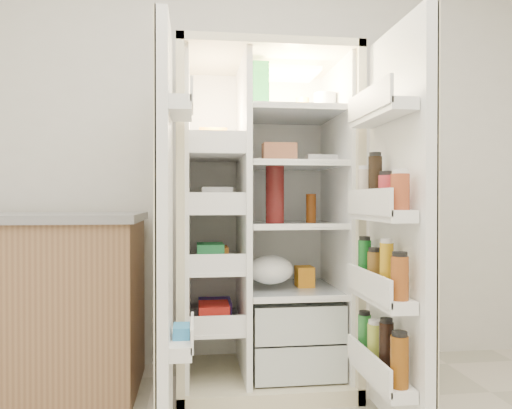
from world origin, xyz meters
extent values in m
cube|color=white|center=(0.00, 2.00, 1.35)|extent=(4.00, 0.02, 2.70)
cube|color=beige|center=(0.16, 1.93, 0.90)|extent=(0.92, 0.04, 1.80)
cube|color=beige|center=(-0.28, 1.60, 0.90)|extent=(0.04, 0.70, 1.80)
cube|color=beige|center=(0.60, 1.60, 0.90)|extent=(0.04, 0.70, 1.80)
cube|color=beige|center=(0.16, 1.60, 1.78)|extent=(0.92, 0.70, 0.04)
cube|color=beige|center=(0.16, 1.60, 0.04)|extent=(0.92, 0.70, 0.08)
cube|color=white|center=(0.16, 1.90, 0.92)|extent=(0.84, 0.02, 1.68)
cube|color=white|center=(-0.25, 1.60, 0.92)|extent=(0.02, 0.62, 1.68)
cube|color=white|center=(0.57, 1.60, 0.92)|extent=(0.02, 0.62, 1.68)
cube|color=white|center=(0.05, 1.60, 0.92)|extent=(0.03, 0.62, 1.68)
cube|color=silver|center=(0.32, 1.58, 0.18)|extent=(0.47, 0.52, 0.19)
cube|color=silver|center=(0.32, 1.58, 0.39)|extent=(0.47, 0.52, 0.19)
cube|color=#FFD18C|center=(0.32, 1.65, 1.72)|extent=(0.30, 0.30, 0.02)
cube|color=white|center=(-0.10, 1.60, 0.35)|extent=(0.28, 0.58, 0.02)
cube|color=white|center=(-0.10, 1.60, 0.65)|extent=(0.28, 0.58, 0.02)
cube|color=white|center=(-0.10, 1.60, 0.95)|extent=(0.28, 0.58, 0.02)
cube|color=white|center=(-0.10, 1.60, 1.25)|extent=(0.28, 0.58, 0.02)
cube|color=silver|center=(0.32, 1.60, 0.52)|extent=(0.49, 0.58, 0.01)
cube|color=silver|center=(0.32, 1.60, 0.88)|extent=(0.49, 0.58, 0.01)
cube|color=silver|center=(0.32, 1.60, 1.20)|extent=(0.49, 0.58, 0.02)
cube|color=silver|center=(0.32, 1.60, 1.48)|extent=(0.49, 0.58, 0.02)
cube|color=red|center=(-0.10, 1.60, 0.41)|extent=(0.16, 0.20, 0.10)
cube|color=green|center=(-0.10, 1.60, 0.72)|extent=(0.14, 0.18, 0.12)
cube|color=white|center=(-0.10, 1.60, 0.99)|extent=(0.20, 0.22, 0.07)
cube|color=#FFA72A|center=(-0.10, 1.60, 1.33)|extent=(0.15, 0.16, 0.14)
cube|color=#4A35A0|center=(-0.10, 1.60, 0.40)|extent=(0.18, 0.20, 0.09)
cube|color=#CA6A23|center=(-0.10, 1.60, 0.71)|extent=(0.14, 0.18, 0.10)
cube|color=white|center=(-0.10, 1.60, 1.02)|extent=(0.16, 0.16, 0.12)
sphere|color=orange|center=(0.19, 1.50, 0.12)|extent=(0.07, 0.07, 0.07)
sphere|color=orange|center=(0.28, 1.54, 0.12)|extent=(0.07, 0.07, 0.07)
sphere|color=orange|center=(0.38, 1.50, 0.12)|extent=(0.07, 0.07, 0.07)
sphere|color=orange|center=(0.24, 1.64, 0.12)|extent=(0.07, 0.07, 0.07)
sphere|color=orange|center=(0.34, 1.62, 0.12)|extent=(0.07, 0.07, 0.07)
sphere|color=orange|center=(0.44, 1.58, 0.12)|extent=(0.07, 0.07, 0.07)
ellipsoid|color=#366B23|center=(0.32, 1.60, 0.40)|extent=(0.26, 0.24, 0.11)
cylinder|color=#501211|center=(0.21, 1.52, 1.04)|extent=(0.10, 0.10, 0.31)
cylinder|color=#6A2F0B|center=(0.42, 1.58, 0.97)|extent=(0.06, 0.06, 0.16)
cube|color=#258A40|center=(0.13, 1.50, 1.61)|extent=(0.08, 0.08, 0.25)
cylinder|color=silver|center=(0.50, 1.57, 1.54)|extent=(0.12, 0.12, 0.11)
cylinder|color=#BD8A2B|center=(0.39, 1.64, 1.54)|extent=(0.08, 0.08, 0.10)
cube|color=white|center=(0.50, 1.57, 1.23)|extent=(0.21, 0.09, 0.05)
cube|color=#A86443|center=(0.24, 1.52, 1.26)|extent=(0.18, 0.10, 0.11)
ellipsoid|color=white|center=(0.19, 1.54, 0.60)|extent=(0.24, 0.22, 0.15)
cube|color=orange|center=(0.40, 1.63, 0.58)|extent=(0.09, 0.11, 0.11)
cube|color=white|center=(-0.34, 1.05, 0.90)|extent=(0.05, 0.40, 1.72)
cube|color=beige|center=(-0.36, 1.05, 0.90)|extent=(0.01, 0.40, 1.72)
cube|color=white|center=(-0.27, 1.05, 0.40)|extent=(0.09, 0.32, 0.06)
cube|color=white|center=(-0.27, 1.05, 1.40)|extent=(0.09, 0.32, 0.06)
cube|color=#338CCC|center=(-0.27, 1.05, 0.43)|extent=(0.07, 0.12, 0.10)
cube|color=white|center=(0.66, 0.96, 0.90)|extent=(0.05, 0.58, 1.72)
cube|color=beige|center=(0.69, 0.96, 0.90)|extent=(0.01, 0.58, 1.72)
cube|color=white|center=(0.58, 0.96, 0.26)|extent=(0.11, 0.50, 0.05)
cube|color=white|center=(0.58, 0.96, 0.60)|extent=(0.11, 0.50, 0.05)
cube|color=white|center=(0.58, 0.96, 0.95)|extent=(0.11, 0.50, 0.05)
cube|color=white|center=(0.58, 0.96, 1.38)|extent=(0.11, 0.50, 0.05)
cylinder|color=brown|center=(0.58, 0.76, 0.39)|extent=(0.07, 0.07, 0.20)
cylinder|color=black|center=(0.58, 0.89, 0.40)|extent=(0.06, 0.06, 0.22)
cylinder|color=#A6B63C|center=(0.58, 1.02, 0.38)|extent=(0.06, 0.06, 0.18)
cylinder|color=#287930|center=(0.58, 1.15, 0.38)|extent=(0.06, 0.06, 0.19)
cylinder|color=brown|center=(0.58, 0.76, 0.71)|extent=(0.07, 0.07, 0.17)
cylinder|color=#C38F16|center=(0.58, 0.89, 0.73)|extent=(0.06, 0.06, 0.21)
cylinder|color=brown|center=(0.58, 1.02, 0.70)|extent=(0.07, 0.07, 0.16)
cylinder|color=#166321|center=(0.58, 1.15, 0.72)|extent=(0.06, 0.06, 0.20)
cylinder|color=#9B4121|center=(0.58, 0.76, 1.04)|extent=(0.07, 0.07, 0.14)
cylinder|color=#AD2C33|center=(0.58, 0.89, 1.04)|extent=(0.07, 0.07, 0.14)
cylinder|color=black|center=(0.58, 1.02, 1.09)|extent=(0.06, 0.06, 0.23)
cylinder|color=beige|center=(0.58, 1.15, 1.06)|extent=(0.06, 0.06, 0.18)
cube|color=#8C6746|center=(-1.14, 1.60, 0.45)|extent=(1.26, 0.65, 0.90)
cube|color=gray|center=(-1.14, 1.60, 0.92)|extent=(1.30, 0.69, 0.04)
camera|label=1|loc=(-0.22, -1.03, 1.02)|focal=34.00mm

